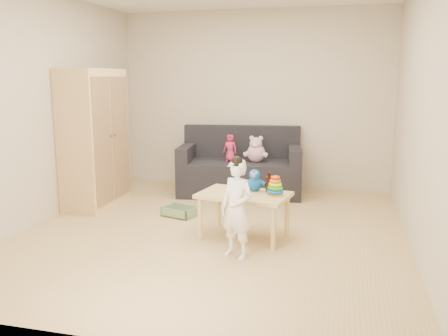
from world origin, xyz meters
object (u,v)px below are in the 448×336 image
(wardrobe, at_px, (94,139))
(play_table, at_px, (244,216))
(sofa, at_px, (240,177))
(toddler, at_px, (237,210))

(wardrobe, bearing_deg, play_table, -20.10)
(wardrobe, distance_m, sofa, 2.07)
(wardrobe, xyz_separation_m, sofa, (1.66, 1.05, -0.63))
(toddler, bearing_deg, sofa, 126.17)
(wardrobe, bearing_deg, toddler, -31.39)
(play_table, bearing_deg, toddler, -85.26)
(wardrobe, height_order, toddler, wardrobe)
(wardrobe, bearing_deg, sofa, 32.27)
(sofa, xyz_separation_m, toddler, (0.49, -2.36, 0.21))
(toddler, bearing_deg, wardrobe, 173.13)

